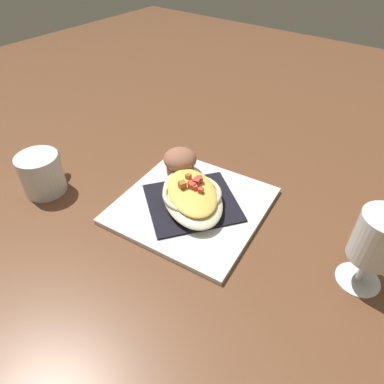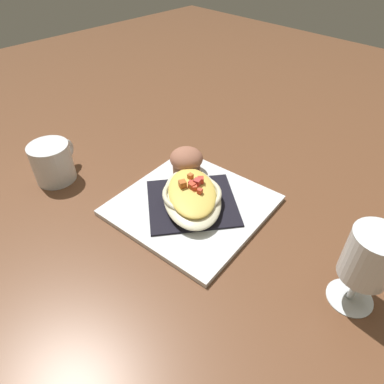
{
  "view_description": "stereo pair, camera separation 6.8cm",
  "coord_description": "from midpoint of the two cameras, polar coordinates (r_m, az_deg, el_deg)",
  "views": [
    {
      "loc": [
        0.41,
        0.32,
        0.48
      ],
      "look_at": [
        0.0,
        0.0,
        0.04
      ],
      "focal_mm": 32.15,
      "sensor_mm": 36.0,
      "label": 1
    },
    {
      "loc": [
        0.37,
        0.37,
        0.48
      ],
      "look_at": [
        0.0,
        0.0,
        0.04
      ],
      "focal_mm": 32.15,
      "sensor_mm": 36.0,
      "label": 2
    }
  ],
  "objects": [
    {
      "name": "coffee_mug",
      "position": [
        0.81,
        -25.82,
        2.46
      ],
      "size": [
        0.11,
        0.09,
        0.09
      ],
      "color": "silver",
      "rests_on": "ground_plane"
    },
    {
      "name": "gratin_dish",
      "position": [
        0.69,
        -2.84,
        -0.56
      ],
      "size": [
        0.21,
        0.22,
        0.05
      ],
      "color": "beige",
      "rests_on": "folded_napkin"
    },
    {
      "name": "muffin",
      "position": [
        0.77,
        -4.54,
        4.97
      ],
      "size": [
        0.07,
        0.07,
        0.06
      ],
      "color": "#986042",
      "rests_on": "square_plate"
    },
    {
      "name": "square_plate",
      "position": [
        0.7,
        -2.77,
        -2.32
      ],
      "size": [
        0.31,
        0.31,
        0.01
      ],
      "primitive_type": "cube",
      "rotation": [
        0.0,
        0.0,
        0.11
      ],
      "color": "white",
      "rests_on": "ground_plane"
    },
    {
      "name": "ground_plane",
      "position": [
        0.71,
        -2.75,
        -2.64
      ],
      "size": [
        2.6,
        2.6,
        0.0
      ],
      "primitive_type": "plane",
      "color": "brown"
    },
    {
      "name": "stemmed_glass",
      "position": [
        0.57,
        25.37,
        -7.64
      ],
      "size": [
        0.07,
        0.07,
        0.14
      ],
      "color": "white",
      "rests_on": "ground_plane"
    },
    {
      "name": "folded_napkin",
      "position": [
        0.7,
        -2.79,
        -1.86
      ],
      "size": [
        0.24,
        0.24,
        0.0
      ],
      "primitive_type": "cube",
      "rotation": [
        0.0,
        0.0,
        0.93
      ],
      "color": "black",
      "rests_on": "square_plate"
    }
  ]
}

